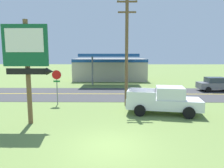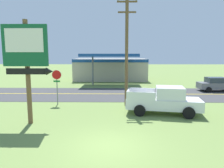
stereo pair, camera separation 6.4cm
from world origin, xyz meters
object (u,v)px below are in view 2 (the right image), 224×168
Objects in this scene: gas_station at (111,69)px; car_grey_near_lane at (216,84)px; motel_sign at (27,56)px; stop_sign at (57,81)px; pickup_white_parked_on_lawn at (164,100)px; utility_pole at (127,49)px.

gas_station reaches higher than car_grey_near_lane.
motel_sign is 2.12× the size of stop_sign.
gas_station is 2.20× the size of pickup_white_parked_on_lawn.
motel_sign is 0.71× the size of utility_pole.
gas_station is at bearing 102.04° from pickup_white_parked_on_lawn.
car_grey_near_lane is (8.33, 9.51, -0.13)m from pickup_white_parked_on_lawn.
motel_sign reaches higher than gas_station.
utility_pole reaches higher than car_grey_near_lane.
utility_pole is (5.88, -0.31, 2.66)m from stop_sign.
motel_sign is at bearing -141.87° from utility_pole.
car_grey_near_lane is (12.69, -10.94, -1.11)m from gas_station.
car_grey_near_lane is at bearing 33.19° from utility_pole.
motel_sign reaches higher than pickup_white_parked_on_lawn.
car_grey_near_lane is at bearing 48.78° from pickup_white_parked_on_lawn.
utility_pole reaches higher than gas_station.
utility_pole is 0.74× the size of gas_station.
motel_sign reaches higher than stop_sign.
stop_sign reaches higher than pickup_white_parked_on_lawn.
gas_station is at bearing 139.23° from car_grey_near_lane.
gas_station is 20.93m from pickup_white_parked_on_lawn.
pickup_white_parked_on_lawn is at bearing -131.22° from car_grey_near_lane.
car_grey_near_lane is at bearing -40.77° from gas_station.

